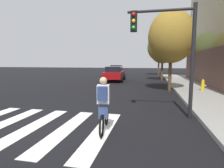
% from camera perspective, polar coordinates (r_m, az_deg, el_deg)
% --- Properties ---
extents(ground_plane, '(120.00, 120.00, 0.00)m').
position_cam_1_polar(ground_plane, '(6.72, -23.33, -12.11)').
color(ground_plane, black).
extents(crosswalk_stripes, '(6.36, 3.86, 0.01)m').
position_cam_1_polar(crosswalk_stripes, '(7.06, -27.24, -11.35)').
color(crosswalk_stripes, silver).
rests_on(crosswalk_stripes, ground).
extents(sedan_mid, '(2.41, 4.79, 1.62)m').
position_cam_1_polar(sedan_mid, '(20.45, 0.77, 3.31)').
color(sedan_mid, maroon).
rests_on(sedan_mid, ground).
extents(sedan_far, '(2.38, 4.76, 1.62)m').
position_cam_1_polar(sedan_far, '(29.67, 1.48, 4.43)').
color(sedan_far, maroon).
rests_on(sedan_far, ground).
extents(cyclist, '(0.38, 1.71, 1.69)m').
position_cam_1_polar(cyclist, '(5.51, -2.64, -6.57)').
color(cyclist, black).
rests_on(cyclist, ground).
extents(traffic_light_near, '(2.47, 0.28, 4.20)m').
position_cam_1_polar(traffic_light_near, '(7.21, 17.59, 12.44)').
color(traffic_light_near, black).
rests_on(traffic_light_near, ground).
extents(fire_hydrant, '(0.33, 0.22, 0.78)m').
position_cam_1_polar(fire_hydrant, '(14.10, 26.57, -0.31)').
color(fire_hydrant, gold).
rests_on(fire_hydrant, sidewalk).
extents(street_tree_near, '(3.25, 3.25, 5.77)m').
position_cam_1_polar(street_tree_near, '(13.95, 18.11, 13.89)').
color(street_tree_near, '#4C3823').
rests_on(street_tree_near, ground).
extents(street_tree_mid, '(3.11, 3.11, 5.53)m').
position_cam_1_polar(street_tree_mid, '(21.75, 15.61, 10.92)').
color(street_tree_mid, '#4C3823').
rests_on(street_tree_mid, ground).
extents(street_tree_far, '(3.69, 3.69, 6.56)m').
position_cam_1_polar(street_tree_far, '(30.55, 14.56, 11.04)').
color(street_tree_far, '#4C3823').
rests_on(street_tree_far, ground).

